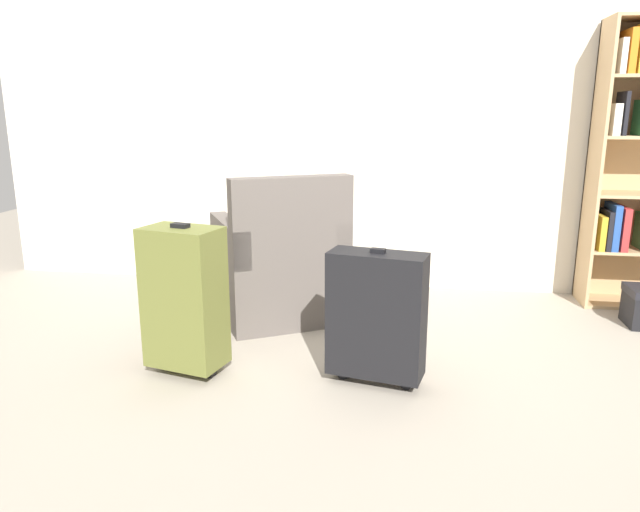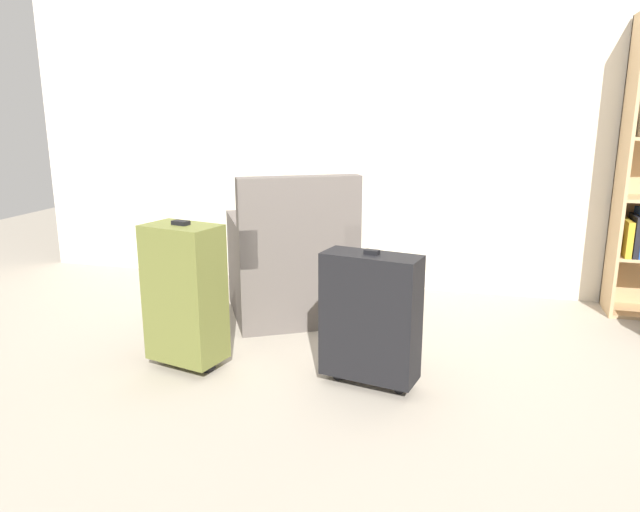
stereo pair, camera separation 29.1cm
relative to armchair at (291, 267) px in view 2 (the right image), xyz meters
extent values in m
plane|color=#9E9384|center=(0.42, -0.91, -0.32)|extent=(9.52, 9.52, 0.00)
cube|color=beige|center=(0.42, 0.82, 0.98)|extent=(5.44, 0.10, 2.60)
cube|color=tan|center=(1.93, 0.59, 0.59)|extent=(0.02, 0.32, 1.81)
cube|color=gold|center=(1.99, 0.57, 0.18)|extent=(0.04, 0.25, 0.22)
cube|color=black|center=(2.03, 0.55, 0.19)|extent=(0.03, 0.22, 0.25)
cube|color=#264C99|center=(2.07, 0.57, 0.21)|extent=(0.04, 0.24, 0.29)
cube|color=#59514C|center=(-0.02, 0.04, -0.12)|extent=(0.95, 0.95, 0.40)
cube|color=gray|center=(-0.02, 0.04, 0.12)|extent=(0.72, 0.75, 0.08)
cube|color=#59514C|center=(0.12, -0.22, 0.33)|extent=(0.67, 0.45, 0.50)
cube|color=#59514C|center=(0.24, 0.18, 0.19)|extent=(0.43, 0.66, 0.22)
cube|color=#59514C|center=(-0.28, -0.11, 0.19)|extent=(0.43, 0.66, 0.22)
cylinder|color=red|center=(0.49, 0.11, -0.27)|extent=(0.08, 0.08, 0.10)
torus|color=red|center=(0.54, 0.11, -0.26)|extent=(0.06, 0.01, 0.06)
cube|color=brown|center=(-0.27, -0.86, 0.07)|extent=(0.40, 0.31, 0.68)
cube|color=black|center=(-0.27, -0.86, 0.42)|extent=(0.09, 0.06, 0.02)
cylinder|color=black|center=(-0.40, -0.83, -0.29)|extent=(0.06, 0.06, 0.05)
cylinder|color=black|center=(-0.15, -0.89, -0.29)|extent=(0.06, 0.06, 0.05)
cube|color=black|center=(0.64, -0.84, 0.03)|extent=(0.47, 0.27, 0.58)
cube|color=black|center=(0.64, -0.84, 0.33)|extent=(0.07, 0.05, 0.02)
cylinder|color=black|center=(0.49, -0.80, -0.29)|extent=(0.06, 0.06, 0.05)
cylinder|color=black|center=(0.79, -0.87, -0.29)|extent=(0.06, 0.06, 0.05)
camera|label=1|loc=(0.77, -3.39, 0.93)|focal=32.88mm
camera|label=2|loc=(1.05, -3.33, 0.93)|focal=32.88mm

